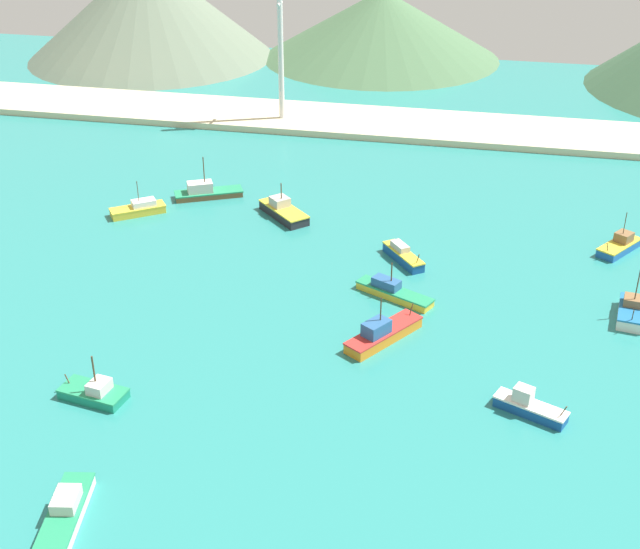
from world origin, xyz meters
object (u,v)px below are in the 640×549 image
at_px(fishing_boat_4, 94,392).
at_px(fishing_boat_9, 620,245).
at_px(fishing_boat_0, 283,211).
at_px(fishing_boat_6, 393,291).
at_px(fishing_boat_12, 632,311).
at_px(fishing_boat_10, 382,333).
at_px(fishing_boat_1, 206,192).
at_px(fishing_boat_8, 403,255).
at_px(radio_tower, 280,26).
at_px(fishing_boat_11, 139,209).
at_px(fishing_boat_2, 64,517).
at_px(fishing_boat_5, 529,406).

distance_m(fishing_boat_4, fishing_boat_9, 72.42).
relative_size(fishing_boat_0, fishing_boat_6, 0.87).
bearing_deg(fishing_boat_12, fishing_boat_10, -158.59).
xyz_separation_m(fishing_boat_1, fishing_boat_12, (61.24, -23.97, 0.01)).
height_order(fishing_boat_8, radio_tower, radio_tower).
relative_size(fishing_boat_9, fishing_boat_10, 0.75).
height_order(fishing_boat_0, fishing_boat_10, fishing_boat_10).
relative_size(fishing_boat_6, fishing_boat_9, 1.33).
bearing_deg(fishing_boat_8, fishing_boat_4, -126.31).
height_order(fishing_boat_9, fishing_boat_11, fishing_boat_9).
xyz_separation_m(fishing_boat_4, fishing_boat_11, (-13.34, 43.89, 0.06)).
bearing_deg(fishing_boat_10, radio_tower, 112.60).
bearing_deg(fishing_boat_0, fishing_boat_10, -57.67).
xyz_separation_m(fishing_boat_0, fishing_boat_10, (19.31, -30.51, 0.05)).
bearing_deg(fishing_boat_6, fishing_boat_0, 133.30).
bearing_deg(fishing_boat_2, fishing_boat_8, 67.77).
distance_m(fishing_boat_2, fishing_boat_6, 49.28).
distance_m(fishing_boat_4, fishing_boat_12, 62.35).
height_order(fishing_boat_11, fishing_boat_12, fishing_boat_12).
xyz_separation_m(fishing_boat_8, fishing_boat_10, (0.15, -20.06, 0.14)).
bearing_deg(fishing_boat_0, fishing_boat_9, -1.63).
height_order(fishing_boat_4, fishing_boat_12, fishing_boat_12).
bearing_deg(fishing_boat_1, fishing_boat_11, -133.77).
xyz_separation_m(fishing_boat_1, fishing_boat_6, (32.70, -24.89, -0.13)).
xyz_separation_m(fishing_boat_0, radio_tower, (-10.75, 41.68, 17.52)).
xyz_separation_m(fishing_boat_0, fishing_boat_2, (-2.89, -64.39, -0.19)).
height_order(fishing_boat_1, fishing_boat_5, fishing_boat_1).
distance_m(fishing_boat_11, fishing_boat_12, 70.82).
bearing_deg(fishing_boat_8, fishing_boat_9, 17.58).
xyz_separation_m(fishing_boat_2, radio_tower, (-7.86, 106.07, 17.72)).
distance_m(fishing_boat_6, fishing_boat_9, 34.41).
height_order(fishing_boat_8, fishing_boat_9, fishing_boat_9).
distance_m(fishing_boat_5, fishing_boat_12, 24.50).
relative_size(fishing_boat_1, fishing_boat_12, 1.45).
relative_size(fishing_boat_1, fishing_boat_2, 0.98).
distance_m(fishing_boat_10, fishing_boat_12, 30.46).
relative_size(fishing_boat_1, fishing_boat_10, 1.04).
relative_size(fishing_boat_2, fishing_boat_11, 1.36).
bearing_deg(fishing_boat_12, fishing_boat_9, 89.41).
xyz_separation_m(fishing_boat_5, fishing_boat_8, (-16.49, 30.28, -0.05)).
xyz_separation_m(fishing_boat_6, fishing_boat_10, (0.17, -10.21, 0.23)).
bearing_deg(fishing_boat_10, fishing_boat_8, 90.44).
height_order(fishing_boat_4, fishing_boat_10, fishing_boat_10).
distance_m(fishing_boat_6, fishing_boat_8, 9.85).
relative_size(fishing_boat_8, fishing_boat_12, 1.02).
xyz_separation_m(fishing_boat_6, fishing_boat_8, (0.02, 9.85, 0.09)).
xyz_separation_m(fishing_boat_6, fishing_boat_11, (-40.49, 16.76, 0.05)).
distance_m(fishing_boat_0, fishing_boat_11, 21.65).
bearing_deg(radio_tower, fishing_boat_1, -94.35).
distance_m(fishing_boat_0, fishing_boat_2, 64.46).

